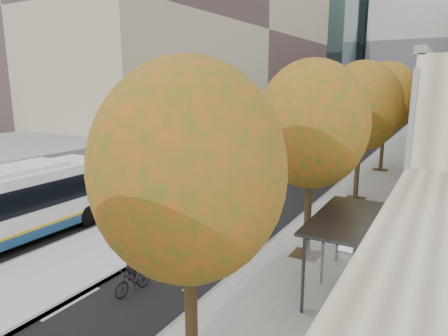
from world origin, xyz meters
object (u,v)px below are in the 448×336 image
Objects in this scene: bus_shelter at (351,230)px; cyclist at (132,273)px; bus_far at (234,142)px; distant_car at (302,133)px.

cyclist is at bearing -150.38° from bus_shelter.
bus_far reaches higher than distant_car.
bus_far is at bearing 116.64° from cyclist.
distant_car is at bearing 86.33° from bus_far.
bus_shelter is 0.23× the size of bus_far.
cyclist is at bearing -75.89° from distant_car.
bus_shelter is 2.29× the size of cyclist.
cyclist is 0.52× the size of distant_car.
cyclist is (7.40, -20.66, -1.04)m from bus_far.
distant_car is at bearing 107.92° from cyclist.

